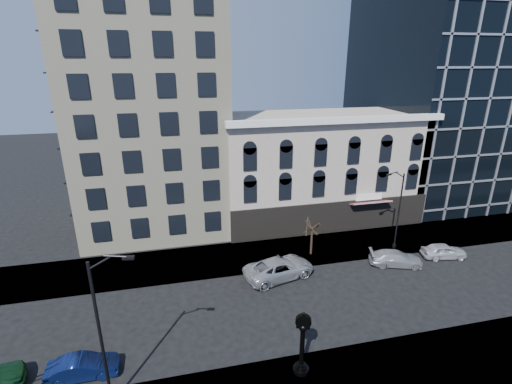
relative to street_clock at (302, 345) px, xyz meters
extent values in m
plane|color=black|center=(-2.39, 6.31, -2.05)|extent=(160.00, 160.00, 0.00)
cube|color=gray|center=(-2.39, 14.31, -1.99)|extent=(160.00, 6.00, 0.12)
cube|color=beige|center=(-8.39, 25.31, 16.95)|extent=(15.00, 15.00, 38.00)
cube|color=#BBAB9A|center=(9.61, 22.31, 3.95)|extent=(22.00, 10.00, 12.00)
cube|color=white|center=(9.61, 17.11, 10.15)|extent=(22.60, 0.80, 0.60)
cube|color=black|center=(9.61, 17.26, -0.25)|extent=(22.00, 0.30, 3.60)
cube|color=maroon|center=(13.61, 16.71, 1.35)|extent=(4.50, 1.18, 0.55)
cube|color=black|center=(29.61, 27.31, 11.95)|extent=(20.00, 20.00, 28.00)
cylinder|color=black|center=(0.00, 0.00, -1.80)|extent=(0.97, 0.97, 0.26)
cylinder|color=black|center=(0.00, 0.00, -1.58)|extent=(0.70, 0.70, 0.18)
cylinder|color=black|center=(0.00, 0.00, -1.42)|extent=(0.53, 0.53, 0.14)
cylinder|color=black|center=(0.00, 0.00, -0.08)|extent=(0.28, 0.28, 2.55)
sphere|color=black|center=(0.00, 0.00, 1.28)|extent=(0.49, 0.49, 0.49)
cube|color=black|center=(0.00, 0.00, 1.37)|extent=(0.81, 0.47, 0.22)
cylinder|color=black|center=(0.00, 0.00, 1.72)|extent=(0.95, 0.59, 0.91)
cylinder|color=white|center=(0.00, -0.15, 1.72)|extent=(0.73, 0.30, 0.77)
cylinder|color=white|center=(0.00, 0.15, 1.72)|extent=(0.73, 0.30, 0.77)
sphere|color=black|center=(0.00, 0.00, 2.25)|extent=(0.18, 0.18, 0.18)
cylinder|color=black|center=(-10.81, 0.31, 2.45)|extent=(0.16, 0.16, 8.77)
cube|color=black|center=(-8.90, 0.01, 6.99)|extent=(0.59, 0.31, 0.14)
cylinder|color=black|center=(14.25, 12.62, 1.93)|extent=(0.14, 0.14, 7.71)
cylinder|color=black|center=(14.25, 12.62, -1.75)|extent=(0.32, 0.32, 0.36)
cube|color=black|center=(12.59, 12.25, 5.92)|extent=(0.52, 0.30, 0.13)
cylinder|color=#332519|center=(5.73, 13.31, -0.58)|extent=(0.21, 0.21, 2.69)
imported|color=#0C194C|center=(-12.69, 2.67, -1.38)|extent=(4.06, 1.48, 1.33)
imported|color=#A5A8AD|center=(1.67, 10.30, -1.19)|extent=(6.68, 4.27, 1.72)
imported|color=#A5A8AD|center=(12.60, 9.81, -1.36)|extent=(5.08, 3.25, 1.37)
imported|color=silver|center=(17.80, 10.00, -1.35)|extent=(4.31, 2.30, 1.39)
camera|label=1|loc=(-6.53, -16.25, 15.81)|focal=26.00mm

